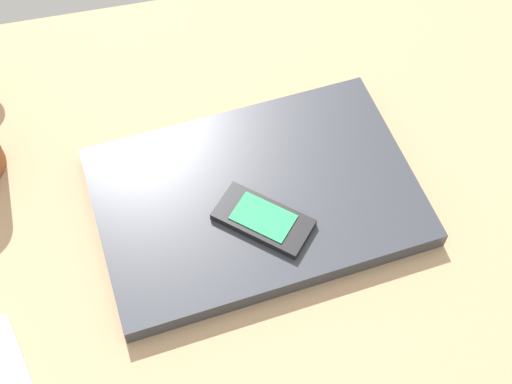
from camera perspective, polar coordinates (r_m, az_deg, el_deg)
The scene contains 3 objects.
desk_surface at distance 77.42cm, azimuth -0.15°, elevation -4.64°, with size 120.00×80.00×3.00cm, color tan.
laptop_closed at distance 77.83cm, azimuth 0.00°, elevation -0.36°, with size 34.73×23.47×2.19cm, color #33353D.
cell_phone_on_laptop at distance 74.43cm, azimuth 0.59°, elevation -2.24°, with size 10.85×10.45×1.04cm.
Camera 1 is at (-8.08, -35.96, 69.59)cm, focal length 49.45 mm.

